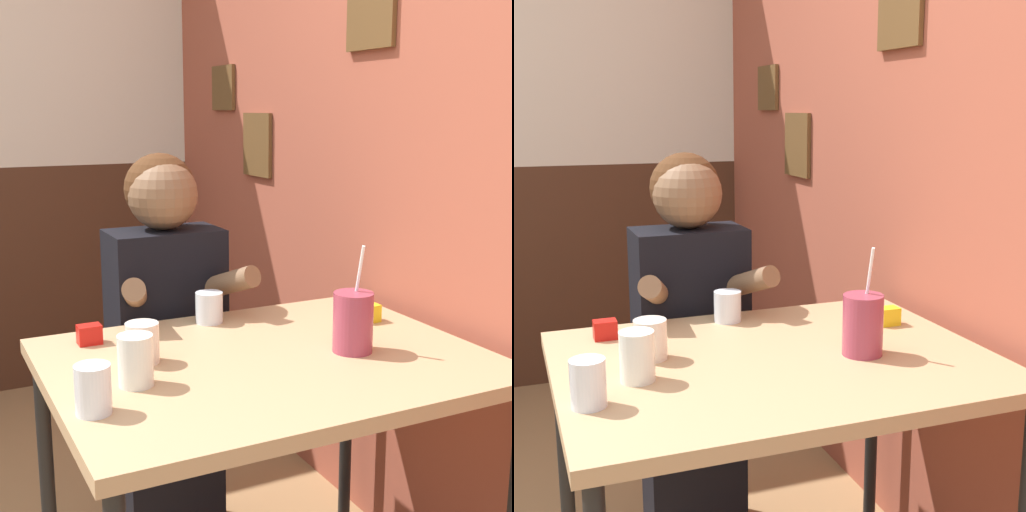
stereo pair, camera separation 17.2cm
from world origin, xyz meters
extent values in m
cube|color=#9E4C38|center=(1.48, 1.17, 1.35)|extent=(0.06, 4.33, 2.70)
cube|color=brown|center=(1.44, 0.68, 1.63)|extent=(0.02, 0.24, 0.16)
cube|color=brown|center=(1.44, 1.80, 1.46)|extent=(0.02, 0.22, 0.20)
cube|color=brown|center=(1.44, 1.46, 1.23)|extent=(0.02, 0.24, 0.26)
cube|color=tan|center=(0.88, 0.28, 0.76)|extent=(1.05, 0.81, 0.04)
cylinder|color=black|center=(0.40, 0.64, 0.37)|extent=(0.04, 0.04, 0.74)
cylinder|color=black|center=(1.36, 0.64, 0.37)|extent=(0.04, 0.04, 0.74)
cube|color=black|center=(0.81, 0.82, 0.24)|extent=(0.31, 0.20, 0.47)
cube|color=black|center=(0.81, 0.82, 0.74)|extent=(0.34, 0.20, 0.54)
sphere|color=#472814|center=(0.81, 0.85, 1.14)|extent=(0.22, 0.22, 0.22)
sphere|color=brown|center=(0.81, 0.82, 1.12)|extent=(0.21, 0.21, 0.21)
cylinder|color=brown|center=(0.67, 0.68, 0.86)|extent=(0.14, 0.27, 0.15)
cylinder|color=brown|center=(0.95, 0.68, 0.86)|extent=(0.14, 0.27, 0.15)
cylinder|color=#99384C|center=(1.09, 0.22, 0.85)|extent=(0.10, 0.10, 0.15)
cylinder|color=white|center=(1.11, 0.22, 0.98)|extent=(0.01, 0.04, 0.14)
cylinder|color=silver|center=(0.42, 0.13, 0.83)|extent=(0.07, 0.07, 0.10)
cylinder|color=silver|center=(0.54, 0.24, 0.83)|extent=(0.08, 0.08, 0.11)
cylinder|color=silver|center=(0.60, 0.37, 0.83)|extent=(0.08, 0.08, 0.10)
cylinder|color=silver|center=(0.86, 0.60, 0.82)|extent=(0.08, 0.08, 0.09)
cube|color=#B7140F|center=(0.51, 0.56, 0.80)|extent=(0.06, 0.04, 0.05)
cube|color=yellow|center=(1.27, 0.41, 0.80)|extent=(0.06, 0.04, 0.05)
camera|label=1|loc=(0.12, -1.20, 1.37)|focal=50.00mm
camera|label=2|loc=(0.28, -1.27, 1.37)|focal=50.00mm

